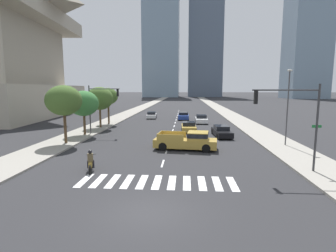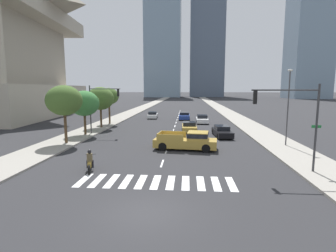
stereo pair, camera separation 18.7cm
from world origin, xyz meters
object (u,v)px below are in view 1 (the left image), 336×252
at_px(traffic_signal_near, 293,112).
at_px(street_tree_second, 84,103).
at_px(sedan_gold_1, 189,127).
at_px(street_tree_third, 100,99).
at_px(sedan_black_2, 222,131).
at_px(street_tree_fourth, 108,96).
at_px(pickup_truck, 189,141).
at_px(motorcycle_lead, 91,163).
at_px(traffic_signal_far, 101,101).
at_px(street_lamp_east, 288,102).
at_px(sedan_white_3, 201,119).
at_px(sedan_white_4, 152,115).
at_px(sedan_blue_0, 183,116).
at_px(street_tree_nearest, 64,101).

relative_size(traffic_signal_near, street_tree_second, 1.10).
relative_size(sedan_gold_1, street_tree_third, 0.80).
bearing_deg(sedan_black_2, traffic_signal_near, 7.14).
distance_m(sedan_black_2, street_tree_fourth, 19.18).
xyz_separation_m(pickup_truck, street_tree_second, (-12.31, 6.40, 3.04)).
height_order(sedan_black_2, traffic_signal_near, traffic_signal_near).
bearing_deg(pickup_truck, sedan_gold_1, 95.81).
relative_size(motorcycle_lead, traffic_signal_far, 0.37).
bearing_deg(sedan_gold_1, street_tree_fourth, -116.00).
bearing_deg(street_tree_fourth, street_lamp_east, -33.58).
bearing_deg(traffic_signal_near, street_tree_second, -33.95).
distance_m(traffic_signal_near, street_tree_fourth, 29.63).
bearing_deg(sedan_black_2, motorcycle_lead, -41.90).
bearing_deg(traffic_signal_near, sedan_white_3, -80.34).
distance_m(sedan_white_4, street_lamp_east, 28.97).
height_order(motorcycle_lead, sedan_blue_0, motorcycle_lead).
xyz_separation_m(sedan_black_2, sedan_white_3, (-1.67, 12.27, 0.01)).
bearing_deg(traffic_signal_near, sedan_white_4, -67.32).
height_order(sedan_gold_1, street_tree_third, street_tree_third).
distance_m(motorcycle_lead, sedan_black_2, 17.54).
bearing_deg(motorcycle_lead, sedan_blue_0, -26.70).
relative_size(sedan_blue_0, sedan_white_4, 0.97).
bearing_deg(sedan_gold_1, street_tree_second, -72.42).
distance_m(pickup_truck, sedan_gold_1, 10.72).
height_order(motorcycle_lead, sedan_white_3, motorcycle_lead).
bearing_deg(street_tree_second, sedan_blue_0, 56.75).
height_order(motorcycle_lead, sedan_black_2, motorcycle_lead).
distance_m(sedan_black_2, traffic_signal_near, 14.07).
bearing_deg(street_tree_nearest, sedan_gold_1, 36.93).
bearing_deg(street_lamp_east, sedan_blue_0, 114.45).
relative_size(motorcycle_lead, sedan_white_3, 0.48).
bearing_deg(traffic_signal_near, sedan_blue_0, -76.51).
height_order(sedan_blue_0, sedan_gold_1, sedan_blue_0).
distance_m(street_lamp_east, street_tree_second, 22.22).
bearing_deg(sedan_gold_1, street_tree_nearest, -54.61).
bearing_deg(sedan_white_4, traffic_signal_far, 164.26).
xyz_separation_m(motorcycle_lead, pickup_truck, (6.74, 6.90, 0.23)).
relative_size(sedan_white_3, traffic_signal_far, 0.77).
relative_size(street_tree_second, street_tree_third, 0.92).
height_order(street_tree_second, street_tree_third, street_tree_third).
height_order(pickup_truck, traffic_signal_near, traffic_signal_near).
bearing_deg(street_tree_second, sedan_black_2, 2.06).
xyz_separation_m(sedan_blue_0, street_lamp_east, (10.11, -22.24, 3.76)).
relative_size(sedan_white_3, street_tree_nearest, 0.77).
distance_m(street_tree_second, street_tree_third, 5.90).
distance_m(traffic_signal_near, traffic_signal_far, 21.95).
xyz_separation_m(motorcycle_lead, sedan_white_3, (9.04, 26.16, 0.01)).
xyz_separation_m(sedan_white_3, street_lamp_east, (7.14, -17.32, 3.77)).
xyz_separation_m(sedan_white_3, sedan_white_4, (-9.03, 6.41, -0.03)).
bearing_deg(street_lamp_east, sedan_white_4, 124.28).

